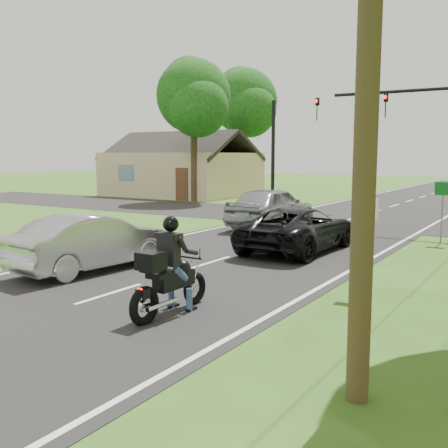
{
  "coord_description": "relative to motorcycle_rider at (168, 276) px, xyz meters",
  "views": [
    {
      "loc": [
        8.11,
        -8.14,
        3.04
      ],
      "look_at": [
        1.07,
        3.0,
        1.3
      ],
      "focal_mm": 42.0,
      "sensor_mm": 36.0,
      "label": 1
    }
  ],
  "objects": [
    {
      "name": "silver_suv",
      "position": [
        -3.93,
        11.92,
        0.12
      ],
      "size": [
        2.12,
        5.1,
        1.73
      ],
      "primitive_type": "imported",
      "rotation": [
        0.0,
        0.0,
        3.13
      ],
      "color": "#97989E",
      "rests_on": "road"
    },
    {
      "name": "sign_white",
      "position": [
        2.68,
        3.46,
        0.84
      ],
      "size": [
        0.55,
        0.07,
        2.12
      ],
      "color": "slate",
      "rests_on": "ground"
    },
    {
      "name": "tree_left_near",
      "position": [
        -13.75,
        20.26,
        5.78
      ],
      "size": [
        5.12,
        4.96,
        9.22
      ],
      "color": "#332316",
      "rests_on": "ground"
    },
    {
      "name": "silver_sedan",
      "position": [
        -4.16,
        2.05,
        -0.0
      ],
      "size": [
        2.02,
        4.65,
        1.49
      ],
      "primitive_type": "imported",
      "rotation": [
        0.0,
        0.0,
        3.04
      ],
      "color": "#AAAAAF",
      "rests_on": "road"
    },
    {
      "name": "dark_suv",
      "position": [
        -0.71,
        7.53,
        -0.05
      ],
      "size": [
        2.37,
        5.04,
        1.39
      ],
      "primitive_type": "imported",
      "rotation": [
        0.0,
        0.0,
        3.13
      ],
      "color": "black",
      "rests_on": "road"
    },
    {
      "name": "sign_green",
      "position": [
        2.88,
        11.46,
        0.84
      ],
      "size": [
        0.55,
        0.07,
        2.12
      ],
      "color": "slate",
      "rests_on": "ground"
    },
    {
      "name": "motorcycle_rider",
      "position": [
        0.0,
        0.0,
        0.0
      ],
      "size": [
        0.63,
        2.24,
        1.93
      ],
      "rotation": [
        0.0,
        0.0,
        -0.02
      ],
      "color": "black",
      "rests_on": "ground"
    },
    {
      "name": "road",
      "position": [
        -2.02,
        10.48,
        -0.75
      ],
      "size": [
        8.0,
        100.0,
        0.01
      ],
      "primitive_type": "cube",
      "color": "black",
      "rests_on": "ground"
    },
    {
      "name": "traffic_signal",
      "position": [
        1.32,
        14.47,
        3.38
      ],
      "size": [
        6.38,
        0.44,
        6.0
      ],
      "color": "black",
      "rests_on": "ground"
    },
    {
      "name": "signal_pole_far",
      "position": [
        -7.22,
        18.48,
        2.24
      ],
      "size": [
        0.2,
        0.2,
        6.0
      ],
      "primitive_type": "cylinder",
      "color": "black",
      "rests_on": "ground"
    },
    {
      "name": "ground",
      "position": [
        -2.02,
        0.48,
        -0.76
      ],
      "size": [
        140.0,
        140.0,
        0.0
      ],
      "primitive_type": "plane",
      "color": "#355A19",
      "rests_on": "ground"
    },
    {
      "name": "tree_left_far",
      "position": [
        -15.72,
        30.23,
        6.38
      ],
      "size": [
        5.76,
        5.58,
        10.14
      ],
      "color": "#332316",
      "rests_on": "ground"
    },
    {
      "name": "cross_road",
      "position": [
        -2.02,
        16.48,
        -0.75
      ],
      "size": [
        60.0,
        7.0,
        0.01
      ],
      "primitive_type": "cube",
      "color": "black",
      "rests_on": "ground"
    },
    {
      "name": "house",
      "position": [
        -18.02,
        24.48,
        1.01
      ],
      "size": [
        10.2,
        8.0,
        4.84
      ],
      "color": "tan",
      "rests_on": "ground"
    }
  ]
}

